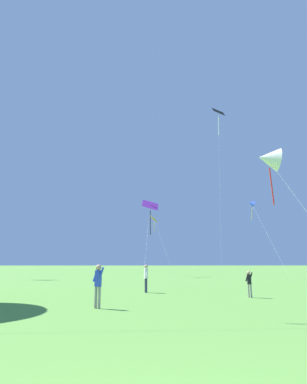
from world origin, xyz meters
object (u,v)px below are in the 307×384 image
Objects in this scene: person_far_back at (146,276)px; person_child_small at (249,281)px; kite_yellow_diamond at (154,222)px; kite_black_large at (218,119)px; kite_white_distant at (269,159)px; person_with_spool at (98,282)px; kite_purple_streamer at (150,211)px; kite_blue_delta at (252,203)px.

person_child_small is at bearing -27.52° from person_far_back.
kite_yellow_diamond is at bearing 101.22° from person_child_small.
kite_black_large is at bearing 64.53° from person_far_back.
kite_white_distant reaches higher than person_with_spool.
kite_purple_streamer is at bearing 169.61° from kite_black_large.
person_with_spool is at bearing -105.96° from person_far_back.
person_with_spool is (-12.26, -28.40, -21.20)m from kite_black_large.
kite_white_distant is at bearing 55.21° from person_child_small.
kite_yellow_diamond is 0.32× the size of kite_black_large.
kite_black_large reaches higher than kite_blue_delta.
kite_black_large is (-3.61, 1.14, 12.75)m from kite_blue_delta.
kite_white_distant is 1.00× the size of kite_purple_streamer.
kite_white_distant is 22.59m from kite_purple_streamer.
person_with_spool is at bearing -140.00° from kite_white_distant.
kite_blue_delta is 32.65m from person_with_spool.
kite_yellow_diamond is (-8.45, 17.08, -2.68)m from kite_white_distant.
kite_blue_delta is 26.37m from person_child_small.
kite_blue_delta reaches higher than person_child_small.
kite_blue_delta is at bearing 75.66° from kite_white_distant.
kite_purple_streamer is at bearing 85.56° from person_with_spool.
person_with_spool reaches higher than person_child_small.
kite_blue_delta is at bearing -17.58° from kite_black_large.
person_child_small is (-8.48, -23.43, -8.65)m from kite_blue_delta.
kite_yellow_diamond is at bearing 87.24° from person_far_back.
kite_white_distant is 7.82× the size of person_child_small.
person_with_spool is 6.95m from person_far_back.
person_with_spool is at bearing -120.20° from kite_blue_delta.
person_child_small is at bearing -101.22° from kite_black_large.
kite_black_large is (0.94, 18.90, 12.62)m from kite_white_distant.
kite_yellow_diamond is (-12.99, -0.68, -2.55)m from kite_blue_delta.
person_far_back is (-0.96, -19.89, -5.92)m from kite_yellow_diamond.
kite_white_distant is 0.44× the size of kite_black_large.
kite_purple_streamer reaches higher than kite_blue_delta.
kite_purple_streamer reaches higher than person_with_spool.
kite_blue_delta is (4.54, 17.76, -0.13)m from kite_white_distant.
person_with_spool is (-2.87, -26.58, -5.89)m from kite_yellow_diamond.
kite_purple_streamer is 31.30m from person_with_spool.
kite_purple_streamer is 7.84× the size of person_child_small.
kite_purple_streamer is (-8.97, 20.72, -0.76)m from kite_white_distant.
kite_white_distant is 17.08m from person_with_spool.
kite_white_distant is 13.06m from person_far_back.
kite_white_distant is at bearing 16.65° from person_far_back.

